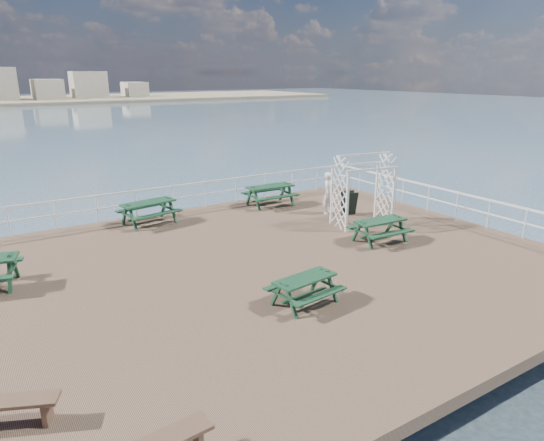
{
  "coord_description": "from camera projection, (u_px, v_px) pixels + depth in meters",
  "views": [
    {
      "loc": [
        -6.75,
        -11.35,
        5.43
      ],
      "look_at": [
        0.83,
        0.6,
        1.1
      ],
      "focal_mm": 32.0,
      "sensor_mm": 36.0,
      "label": 1
    }
  ],
  "objects": [
    {
      "name": "sea_backdrop",
      "position": [
        41.0,
        96.0,
        129.07
      ],
      "size": [
        300.0,
        300.0,
        9.2
      ],
      "color": "#3C5566",
      "rests_on": "ground"
    },
    {
      "name": "sandwich_board",
      "position": [
        349.0,
        204.0,
        19.17
      ],
      "size": [
        0.67,
        0.56,
        0.96
      ],
      "rotation": [
        0.0,
        0.0,
        -0.25
      ],
      "color": "black",
      "rests_on": "ground"
    },
    {
      "name": "picnic_table_e",
      "position": [
        380.0,
        226.0,
        16.12
      ],
      "size": [
        1.83,
        1.51,
        0.86
      ],
      "rotation": [
        0.0,
        0.0,
        -0.05
      ],
      "color": "#14371D",
      "rests_on": "ground"
    },
    {
      "name": "picnic_table_b",
      "position": [
        149.0,
        208.0,
        18.04
      ],
      "size": [
        2.2,
        1.89,
        0.95
      ],
      "rotation": [
        0.0,
        0.0,
        0.17
      ],
      "color": "#14371D",
      "rests_on": "ground"
    },
    {
      "name": "picnic_table_c",
      "position": [
        270.0,
        191.0,
        20.54
      ],
      "size": [
        2.04,
        1.66,
        0.97
      ],
      "rotation": [
        0.0,
        0.0,
        -0.03
      ],
      "color": "#14371D",
      "rests_on": "ground"
    },
    {
      "name": "flat_bench_far",
      "position": [
        6.0,
        407.0,
        7.69
      ],
      "size": [
        1.64,
        1.02,
        0.47
      ],
      "rotation": [
        0.0,
        0.0,
        -0.42
      ],
      "color": "brown",
      "rests_on": "ground"
    },
    {
      "name": "person",
      "position": [
        329.0,
        193.0,
        19.27
      ],
      "size": [
        0.7,
        0.57,
        1.67
      ],
      "primitive_type": "imported",
      "rotation": [
        0.0,
        0.0,
        0.32
      ],
      "color": "white",
      "rests_on": "ground"
    },
    {
      "name": "trellis_arbor",
      "position": [
        363.0,
        194.0,
        17.75
      ],
      "size": [
        2.3,
        1.47,
        2.67
      ],
      "rotation": [
        0.0,
        0.0,
        -0.16
      ],
      "color": "silver",
      "rests_on": "ground"
    },
    {
      "name": "ground",
      "position": [
        259.0,
        270.0,
        14.26
      ],
      "size": [
        18.0,
        14.0,
        0.3
      ],
      "primitive_type": "cube",
      "color": "brown",
      "rests_on": "ground"
    },
    {
      "name": "picnic_table_d",
      "position": [
        305.0,
        285.0,
        11.76
      ],
      "size": [
        1.75,
        1.48,
        0.78
      ],
      "rotation": [
        0.0,
        0.0,
        0.12
      ],
      "color": "#14371D",
      "rests_on": "ground"
    },
    {
      "name": "railing",
      "position": [
        217.0,
        217.0,
        16.0
      ],
      "size": [
        17.77,
        13.76,
        1.1
      ],
      "color": "silver",
      "rests_on": "ground"
    }
  ]
}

